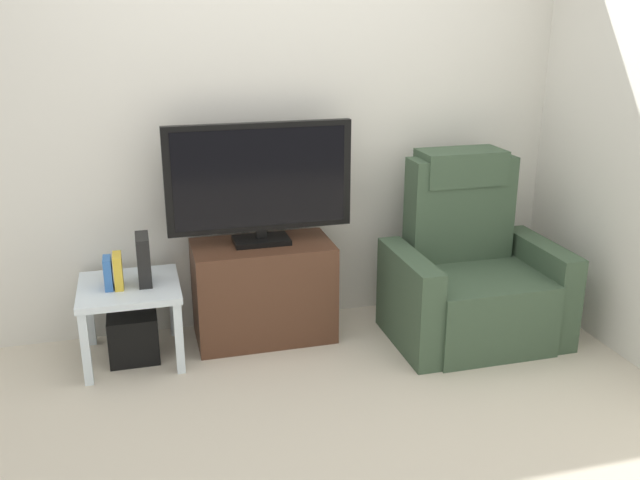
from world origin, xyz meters
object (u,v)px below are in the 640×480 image
object	(u,v)px
tv_stand	(263,291)
book_middle	(118,271)
book_leftmost	(108,273)
game_console	(144,259)
television	(260,181)
subwoofer_box	(133,336)
side_table	(130,296)
recliner_armchair	(471,275)

from	to	relation	value
tv_stand	book_middle	xyz separation A→B (m)	(-0.80, -0.10, 0.24)
book_leftmost	game_console	size ratio (longest dim) A/B	0.64
television	subwoofer_box	bearing A→B (deg)	-172.94
subwoofer_box	side_table	bearing A→B (deg)	-18.43
tv_stand	recliner_armchair	bearing A→B (deg)	-12.89
side_table	subwoofer_box	size ratio (longest dim) A/B	2.01
book_leftmost	book_middle	xyz separation A→B (m)	(0.05, 0.00, 0.01)
recliner_armchair	book_middle	bearing A→B (deg)	-179.28
subwoofer_box	game_console	xyz separation A→B (m)	(0.09, 0.01, 0.44)
side_table	recliner_armchair	bearing A→B (deg)	-5.81
recliner_armchair	subwoofer_box	xyz separation A→B (m)	(-1.95, 0.20, -0.24)
side_table	game_console	world-z (taller)	game_console
side_table	book_leftmost	bearing A→B (deg)	-168.69
tv_stand	television	bearing A→B (deg)	90.00
television	book_middle	distance (m)	0.91
recliner_armchair	book_middle	distance (m)	2.02
game_console	television	bearing A→B (deg)	7.16
recliner_armchair	book_leftmost	size ratio (longest dim) A/B	6.25
tv_stand	book_middle	size ratio (longest dim) A/B	4.29
game_console	tv_stand	bearing A→B (deg)	5.57
tv_stand	subwoofer_box	world-z (taller)	tv_stand
tv_stand	book_leftmost	xyz separation A→B (m)	(-0.86, -0.10, 0.23)
recliner_armchair	subwoofer_box	world-z (taller)	recliner_armchair
side_table	book_leftmost	size ratio (longest dim) A/B	3.12
side_table	book_middle	bearing A→B (deg)	-157.04
tv_stand	book_leftmost	distance (m)	0.89
tv_stand	subwoofer_box	bearing A→B (deg)	-174.34
television	recliner_armchair	size ratio (longest dim) A/B	0.98
television	side_table	xyz separation A→B (m)	(-0.76, -0.09, -0.58)
tv_stand	television	world-z (taller)	television
subwoofer_box	recliner_armchair	bearing A→B (deg)	-5.81
tv_stand	game_console	bearing A→B (deg)	-174.43
recliner_armchair	game_console	xyz separation A→B (m)	(-1.86, 0.21, 0.20)
game_console	book_middle	bearing A→B (deg)	-167.67
television	book_middle	world-z (taller)	television
book_leftmost	recliner_armchair	bearing A→B (deg)	-4.98
television	book_leftmost	bearing A→B (deg)	-172.44
recliner_armchair	game_console	distance (m)	1.89
television	book_middle	size ratio (longest dim) A/B	5.64
book_middle	game_console	world-z (taller)	game_console
television	side_table	size ratio (longest dim) A/B	1.95
television	side_table	bearing A→B (deg)	-172.94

